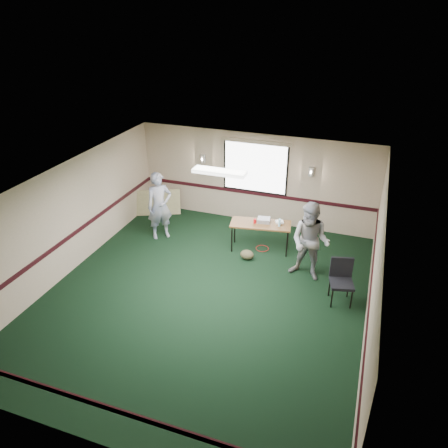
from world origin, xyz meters
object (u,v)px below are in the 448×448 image
(conference_chair, at_px, (341,277))
(folding_table, at_px, (261,225))
(projector, at_px, (264,220))
(person_left, at_px, (160,206))
(person_right, at_px, (310,242))

(conference_chair, bearing_deg, folding_table, 131.58)
(projector, xyz_separation_m, person_left, (-2.86, -0.35, 0.12))
(projector, height_order, conference_chair, conference_chair)
(folding_table, xyz_separation_m, projector, (0.05, 0.11, 0.11))
(person_left, relative_size, person_right, 0.98)
(projector, xyz_separation_m, conference_chair, (2.20, -1.62, -0.25))
(projector, xyz_separation_m, person_right, (1.37, -0.97, 0.14))
(conference_chair, height_order, person_right, person_right)
(folding_table, height_order, person_left, person_left)
(person_right, bearing_deg, person_left, -177.83)
(conference_chair, bearing_deg, person_right, 127.60)
(projector, relative_size, person_left, 0.17)
(projector, bearing_deg, person_right, -45.14)
(projector, distance_m, person_left, 2.88)
(person_left, xyz_separation_m, person_right, (4.23, -0.62, 0.02))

